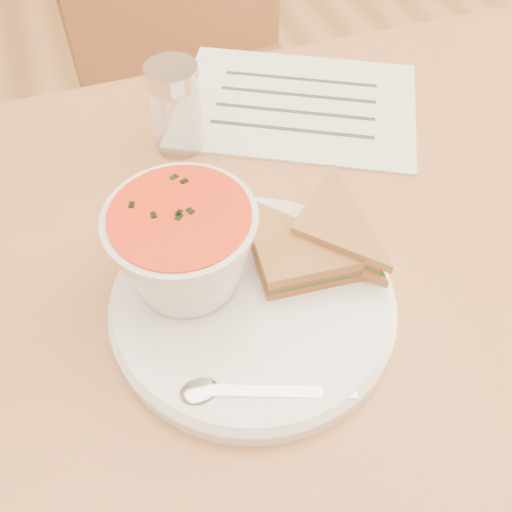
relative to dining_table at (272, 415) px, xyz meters
name	(u,v)px	position (x,y,z in m)	size (l,w,h in m)	color
floor	(268,492)	(0.00, 0.00, -0.38)	(5.00, 6.00, 0.01)	olive
dining_table	(272,415)	(0.00, 0.00, 0.00)	(1.00, 0.70, 0.75)	brown
chair_far	(226,117)	(0.10, 0.55, 0.12)	(0.44, 0.44, 1.00)	brown
plate	(253,304)	(-0.05, -0.05, 0.38)	(0.26, 0.26, 0.02)	white
soup_bowl	(185,251)	(-0.09, -0.01, 0.43)	(0.13, 0.13, 0.09)	white
sandwich_half_a	(268,294)	(-0.04, -0.06, 0.41)	(0.11, 0.11, 0.03)	#B57640
sandwich_half_b	(290,238)	(0.00, -0.01, 0.42)	(0.10, 0.10, 0.03)	#B57640
spoon	(260,392)	(-0.07, -0.14, 0.40)	(0.16, 0.03, 0.01)	silver
paper_menu	(296,104)	(0.11, 0.22, 0.38)	(0.29, 0.22, 0.00)	silver
condiment_shaker	(176,108)	(-0.05, 0.20, 0.43)	(0.06, 0.06, 0.10)	silver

